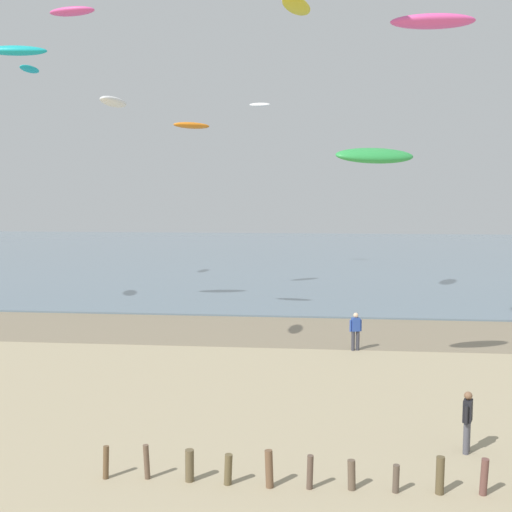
% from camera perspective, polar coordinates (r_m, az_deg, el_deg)
% --- Properties ---
extents(wet_sand_strip, '(120.00, 6.98, 0.01)m').
position_cam_1_polar(wet_sand_strip, '(32.22, -1.19, -6.79)').
color(wet_sand_strip, '#84755B').
rests_on(wet_sand_strip, ground).
extents(sea, '(160.00, 70.00, 0.10)m').
position_cam_1_polar(sea, '(70.15, 2.53, 0.16)').
color(sea, slate).
rests_on(sea, ground).
extents(groyne_mid, '(16.36, 0.33, 0.92)m').
position_cam_1_polar(groyne_mid, '(16.17, 16.72, -18.78)').
color(groyne_mid, brown).
rests_on(groyne_mid, ground).
extents(person_mid_beach, '(0.55, 0.32, 1.71)m').
position_cam_1_polar(person_mid_beach, '(28.43, 9.07, -6.70)').
color(person_mid_beach, '#383842').
rests_on(person_mid_beach, ground).
extents(person_right_flank, '(0.33, 0.54, 1.71)m').
position_cam_1_polar(person_right_flank, '(18.43, 18.73, -13.99)').
color(person_right_flank, '#4C4C56').
rests_on(person_right_flank, ground).
extents(kite_aloft_0, '(3.48, 1.19, 0.63)m').
position_cam_1_polar(kite_aloft_0, '(28.34, 15.82, 19.91)').
color(kite_aloft_0, '#E54C99').
extents(kite_aloft_3, '(0.86, 2.20, 0.38)m').
position_cam_1_polar(kite_aloft_3, '(25.78, -12.87, 13.55)').
color(kite_aloft_3, white).
extents(kite_aloft_4, '(2.32, 3.59, 0.90)m').
position_cam_1_polar(kite_aloft_4, '(38.28, 3.73, 21.82)').
color(kite_aloft_4, yellow).
extents(kite_aloft_5, '(1.85, 0.72, 0.52)m').
position_cam_1_polar(kite_aloft_5, '(55.35, 0.35, 13.65)').
color(kite_aloft_5, white).
extents(kite_aloft_6, '(3.44, 1.64, 0.73)m').
position_cam_1_polar(kite_aloft_6, '(37.24, -21.08, 17.09)').
color(kite_aloft_6, '#19B2B7').
extents(kite_aloft_7, '(2.60, 2.28, 0.44)m').
position_cam_1_polar(kite_aloft_7, '(42.57, -5.90, 11.77)').
color(kite_aloft_7, orange).
extents(kite_aloft_8, '(1.01, 2.33, 0.57)m').
position_cam_1_polar(kite_aloft_8, '(48.22, -19.96, 15.73)').
color(kite_aloft_8, '#19B2B7').
extents(kite_aloft_9, '(3.27, 2.10, 0.83)m').
position_cam_1_polar(kite_aloft_9, '(23.57, 10.79, 8.98)').
color(kite_aloft_9, green).
extents(kite_aloft_10, '(2.45, 1.18, 0.42)m').
position_cam_1_polar(kite_aloft_10, '(32.48, -16.45, 20.63)').
color(kite_aloft_10, '#E54C99').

